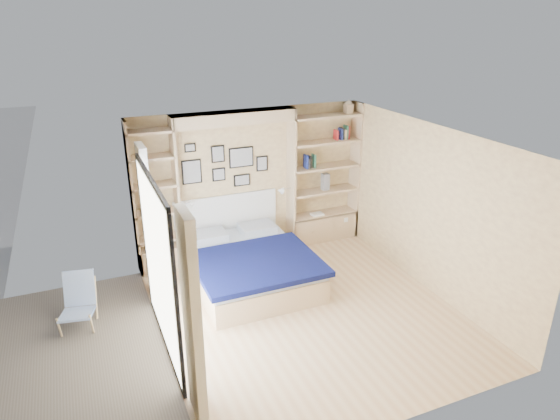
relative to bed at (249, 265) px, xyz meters
name	(u,v)px	position (x,y,z in m)	size (l,w,h in m)	color
ground	(305,311)	(0.45, -1.11, -0.28)	(4.50, 4.50, 0.00)	#DFBA89
room_shell	(243,208)	(0.06, 0.41, 0.79)	(4.50, 4.50, 4.50)	#E8CA88
bed	(249,265)	(0.00, 0.00, 0.00)	(1.81, 2.26, 1.07)	tan
photo_gallery	(224,165)	(0.00, 1.11, 1.32)	(1.48, 0.02, 0.82)	black
reading_lamps	(238,196)	(0.15, 0.89, 0.82)	(1.92, 0.12, 0.15)	silver
shelf_decor	(318,151)	(1.66, 0.96, 1.43)	(3.59, 0.23, 2.03)	navy
deck	(26,378)	(-3.15, -1.11, -0.28)	(3.20, 4.00, 0.05)	#736454
deck_chair	(78,302)	(-2.50, -0.18, 0.05)	(0.55, 0.77, 0.71)	tan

